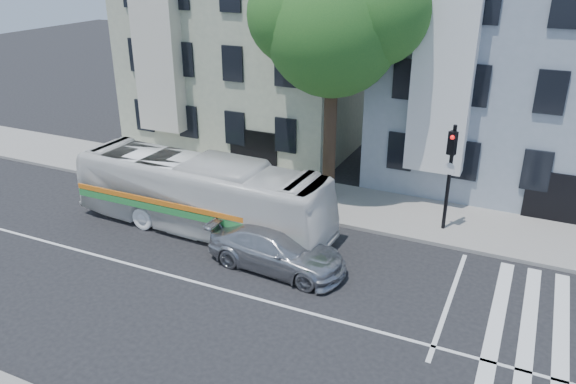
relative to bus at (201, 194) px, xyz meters
The scene contains 9 objects.
ground 5.20m from the bus, 45.29° to the right, with size 120.00×120.00×0.00m, color black.
sidewalk_far 5.85m from the bus, 51.93° to the left, with size 80.00×4.00×0.15m, color gray.
building_left 12.63m from the bus, 106.98° to the left, with size 12.00×10.00×11.00m, color #9EA389.
building_right 16.05m from the bus, 47.52° to the left, with size 12.00×10.00×11.00m, color gray.
street_tree 8.92m from the bus, 55.63° to the left, with size 7.30×5.90×11.10m.
bus is the anchor object (origin of this frame).
sedan 4.37m from the bus, 19.95° to the right, with size 5.07×2.06×1.47m, color #B3B5BB.
hedge 3.45m from the bus, 98.18° to the left, with size 8.50×0.84×0.70m, color #2D571C, non-canonical shape.
traffic_signal 9.71m from the bus, 22.71° to the left, with size 0.44×0.54×4.43m.
Camera 1 is at (8.17, -13.46, 10.38)m, focal length 35.00 mm.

